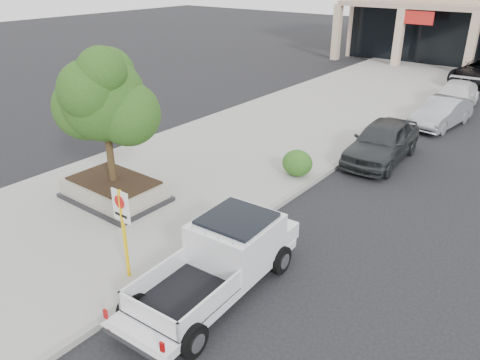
# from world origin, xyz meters

# --- Properties ---
(ground) EXTENTS (120.00, 120.00, 0.00)m
(ground) POSITION_xyz_m (0.00, 0.00, 0.00)
(ground) COLOR black
(ground) RESTS_ON ground
(sidewalk) EXTENTS (8.00, 52.00, 0.15)m
(sidewalk) POSITION_xyz_m (-5.50, 6.00, 0.07)
(sidewalk) COLOR gray
(sidewalk) RESTS_ON ground
(curb) EXTENTS (0.20, 52.00, 0.15)m
(curb) POSITION_xyz_m (-1.55, 6.00, 0.07)
(curb) COLOR gray
(curb) RESTS_ON ground
(planter) EXTENTS (3.20, 2.20, 0.68)m
(planter) POSITION_xyz_m (-5.83, 0.17, 0.48)
(planter) COLOR black
(planter) RESTS_ON sidewalk
(planter_tree) EXTENTS (2.90, 2.55, 4.00)m
(planter_tree) POSITION_xyz_m (-5.69, 0.33, 3.41)
(planter_tree) COLOR black
(planter_tree) RESTS_ON planter
(no_parking_sign) EXTENTS (0.55, 0.09, 2.30)m
(no_parking_sign) POSITION_xyz_m (-2.28, -2.24, 1.63)
(no_parking_sign) COLOR yellow
(no_parking_sign) RESTS_ON sidewalk
(hedge) EXTENTS (1.10, 0.99, 0.93)m
(hedge) POSITION_xyz_m (-2.21, 5.34, 0.62)
(hedge) COLOR #214614
(hedge) RESTS_ON sidewalk
(pickup_truck) EXTENTS (2.17, 5.24, 1.62)m
(pickup_truck) POSITION_xyz_m (-0.35, -1.36, 0.81)
(pickup_truck) COLOR white
(pickup_truck) RESTS_ON ground
(curb_car_a) EXTENTS (2.06, 4.69, 1.57)m
(curb_car_a) POSITION_xyz_m (-0.56, 8.85, 0.79)
(curb_car_a) COLOR #282B2D
(curb_car_a) RESTS_ON ground
(curb_car_b) EXTENTS (1.92, 4.21, 1.34)m
(curb_car_b) POSITION_xyz_m (-0.01, 14.64, 0.67)
(curb_car_b) COLOR #999CA1
(curb_car_b) RESTS_ON ground
(curb_car_c) EXTENTS (2.18, 4.79, 1.36)m
(curb_car_c) POSITION_xyz_m (-0.38, 18.16, 0.68)
(curb_car_c) COLOR silver
(curb_car_c) RESTS_ON ground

